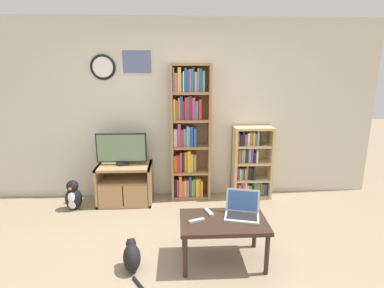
% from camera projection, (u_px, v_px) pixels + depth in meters
% --- Properties ---
extents(ground_plane, '(18.00, 18.00, 0.00)m').
position_uv_depth(ground_plane, '(183.00, 279.00, 2.76)').
color(ground_plane, gray).
extents(wall_back, '(5.87, 0.09, 2.60)m').
position_uv_depth(wall_back, '(179.00, 110.00, 4.41)').
color(wall_back, beige).
rests_on(wall_back, ground_plane).
extents(tv_stand, '(0.76, 0.49, 0.57)m').
position_uv_depth(tv_stand, '(125.00, 184.00, 4.31)').
color(tv_stand, tan).
rests_on(tv_stand, ground_plane).
extents(television, '(0.70, 0.18, 0.46)m').
position_uv_depth(television, '(122.00, 149.00, 4.23)').
color(television, black).
rests_on(television, tv_stand).
extents(bookshelf_tall, '(0.57, 0.27, 1.97)m').
position_uv_depth(bookshelf_tall, '(189.00, 134.00, 4.34)').
color(bookshelf_tall, '#9E754C').
rests_on(bookshelf_tall, ground_plane).
extents(bookshelf_short, '(0.57, 0.28, 1.08)m').
position_uv_depth(bookshelf_short, '(250.00, 164.00, 4.48)').
color(bookshelf_short, tan).
rests_on(bookshelf_short, ground_plane).
extents(coffee_table, '(0.85, 0.53, 0.45)m').
position_uv_depth(coffee_table, '(223.00, 225.00, 2.94)').
color(coffee_table, '#332319').
rests_on(coffee_table, ground_plane).
extents(laptop, '(0.39, 0.34, 0.25)m').
position_uv_depth(laptop, '(242.00, 210.00, 3.00)').
color(laptop, '#B7BABC').
rests_on(laptop, coffee_table).
extents(remote_near_laptop, '(0.17, 0.10, 0.02)m').
position_uv_depth(remote_near_laptop, '(197.00, 220.00, 2.90)').
color(remote_near_laptop, '#99999E').
rests_on(remote_near_laptop, coffee_table).
extents(remote_far_from_laptop, '(0.09, 0.17, 0.02)m').
position_uv_depth(remote_far_from_laptop, '(209.00, 212.00, 3.07)').
color(remote_far_from_laptop, '#99999E').
rests_on(remote_far_from_laptop, coffee_table).
extents(cat, '(0.29, 0.49, 0.31)m').
position_uv_depth(cat, '(132.00, 257.00, 2.87)').
color(cat, black).
rests_on(cat, ground_plane).
extents(penguin_figurine, '(0.23, 0.20, 0.42)m').
position_uv_depth(penguin_figurine, '(73.00, 196.00, 4.11)').
color(penguin_figurine, black).
rests_on(penguin_figurine, ground_plane).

